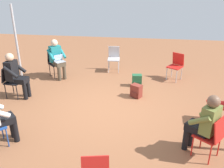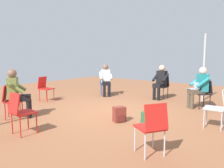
# 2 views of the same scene
# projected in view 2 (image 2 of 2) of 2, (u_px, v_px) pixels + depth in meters

# --- Properties ---
(ground_plane) EXTENTS (15.55, 15.55, 0.00)m
(ground_plane) POSITION_uv_depth(u_px,v_px,m) (111.00, 111.00, 6.18)
(ground_plane) COLOR brown
(chair_west) EXTENTS (0.50, 0.47, 0.85)m
(chair_west) POSITION_uv_depth(u_px,v_px,m) (45.00, 87.00, 7.59)
(chair_west) COLOR red
(chair_west) RESTS_ON ground
(chair_northeast) EXTENTS (0.58, 0.58, 0.85)m
(chair_northeast) POSITION_uv_depth(u_px,v_px,m) (204.00, 92.00, 6.57)
(chair_northeast) COLOR black
(chair_northeast) RESTS_ON ground
(chair_northwest) EXTENTS (0.59, 0.58, 0.85)m
(chair_northwest) POSITION_uv_depth(u_px,v_px,m) (105.00, 83.00, 8.80)
(chair_northwest) COLOR #1E4799
(chair_northwest) RESTS_ON ground
(chair_south) EXTENTS (0.42, 0.46, 0.85)m
(chair_south) POSITION_uv_depth(u_px,v_px,m) (20.00, 110.00, 4.29)
(chair_south) COLOR red
(chair_south) RESTS_ON ground
(chair_southwest) EXTENTS (0.58, 0.58, 0.85)m
(chair_southwest) POSITION_uv_depth(u_px,v_px,m) (10.00, 99.00, 5.42)
(chair_southwest) COLOR red
(chair_southwest) RESTS_ON ground
(chair_east) EXTENTS (0.47, 0.43, 0.85)m
(chair_east) POSITION_uv_depth(u_px,v_px,m) (218.00, 106.00, 4.66)
(chair_east) COLOR #B7B7BC
(chair_east) RESTS_ON ground
(chair_southeast) EXTENTS (0.58, 0.56, 0.85)m
(chair_southeast) POSITION_uv_depth(u_px,v_px,m) (152.00, 125.00, 3.36)
(chair_southeast) COLOR red
(chair_southeast) RESTS_ON ground
(chair_north) EXTENTS (0.43, 0.46, 0.85)m
(chair_north) POSITION_uv_depth(u_px,v_px,m) (163.00, 85.00, 8.07)
(chair_north) COLOR black
(chair_north) RESTS_ON ground
(person_with_laptop) EXTENTS (0.64, 0.64, 1.24)m
(person_with_laptop) POSITION_uv_depth(u_px,v_px,m) (199.00, 85.00, 6.52)
(person_with_laptop) COLOR #4C4233
(person_with_laptop) RESTS_ON ground
(person_in_white) EXTENTS (0.63, 0.63, 1.24)m
(person_in_white) POSITION_uv_depth(u_px,v_px,m) (106.00, 78.00, 8.61)
(person_in_white) COLOR black
(person_in_white) RESTS_ON ground
(person_in_olive) EXTENTS (0.63, 0.63, 1.24)m
(person_in_olive) POSITION_uv_depth(u_px,v_px,m) (17.00, 91.00, 5.44)
(person_in_olive) COLOR black
(person_in_olive) RESTS_ON ground
(person_in_black) EXTENTS (0.52, 0.54, 1.24)m
(person_in_black) POSITION_uv_depth(u_px,v_px,m) (160.00, 80.00, 7.92)
(person_in_black) COLOR black
(person_in_black) RESTS_ON ground
(backpack_near_laptop_user) EXTENTS (0.32, 0.34, 0.36)m
(backpack_near_laptop_user) POSITION_uv_depth(u_px,v_px,m) (119.00, 115.00, 5.20)
(backpack_near_laptop_user) COLOR maroon
(backpack_near_laptop_user) RESTS_ON ground
(backpack_by_empty_chair) EXTENTS (0.27, 0.30, 0.36)m
(backpack_by_empty_chair) POSITION_uv_depth(u_px,v_px,m) (148.00, 120.00, 4.77)
(backpack_by_empty_chair) COLOR #235B38
(backpack_by_empty_chair) RESTS_ON ground
(tent_pole_near) EXTENTS (0.07, 0.07, 2.32)m
(tent_pole_near) POSITION_uv_depth(u_px,v_px,m) (204.00, 68.00, 7.51)
(tent_pole_near) COLOR #B2B2B7
(tent_pole_near) RESTS_ON ground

